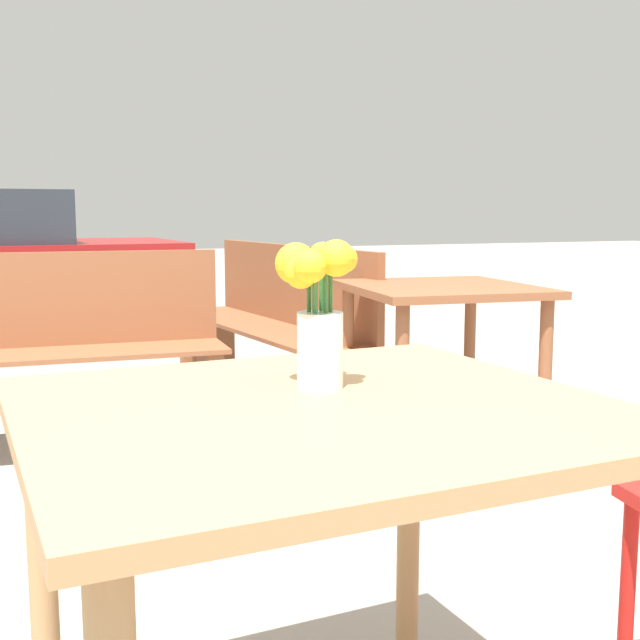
{
  "coord_description": "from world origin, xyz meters",
  "views": [
    {
      "loc": [
        -0.46,
        -1.11,
        1.02
      ],
      "look_at": [
        0.04,
        0.09,
        0.84
      ],
      "focal_mm": 45.0,
      "sensor_mm": 36.0,
      "label": 1
    }
  ],
  "objects_px": {
    "table_front": "(317,469)",
    "bench_middle": "(276,321)",
    "flower_vase": "(317,309)",
    "table_back": "(441,318)"
  },
  "relations": [
    {
      "from": "table_front",
      "to": "bench_middle",
      "type": "bearing_deg",
      "value": 71.71
    },
    {
      "from": "table_front",
      "to": "flower_vase",
      "type": "height_order",
      "value": "flower_vase"
    },
    {
      "from": "table_front",
      "to": "table_back",
      "type": "distance_m",
      "value": 1.98
    },
    {
      "from": "bench_middle",
      "to": "table_back",
      "type": "bearing_deg",
      "value": -75.08
    },
    {
      "from": "table_front",
      "to": "table_back",
      "type": "height_order",
      "value": "table_back"
    },
    {
      "from": "table_front",
      "to": "flower_vase",
      "type": "distance_m",
      "value": 0.26
    },
    {
      "from": "bench_middle",
      "to": "table_back",
      "type": "xyz_separation_m",
      "value": [
        0.3,
        -1.11,
        0.14
      ]
    },
    {
      "from": "flower_vase",
      "to": "bench_middle",
      "type": "relative_size",
      "value": 0.14
    },
    {
      "from": "table_back",
      "to": "table_front",
      "type": "bearing_deg",
      "value": -126.74
    },
    {
      "from": "flower_vase",
      "to": "table_back",
      "type": "relative_size",
      "value": 0.3
    }
  ]
}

